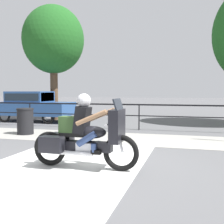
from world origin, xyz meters
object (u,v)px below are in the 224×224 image
object	(u,v)px
motorcycle	(85,135)
trash_bin	(25,121)
parked_car	(33,104)
tree_behind_car	(53,40)

from	to	relation	value
motorcycle	trash_bin	bearing A→B (deg)	133.97
motorcycle	trash_bin	xyz separation A→B (m)	(-3.80, 3.68, -0.20)
motorcycle	parked_car	world-z (taller)	parked_car
trash_bin	tree_behind_car	xyz separation A→B (m)	(-1.49, 5.20, 3.92)
parked_car	trash_bin	distance (m)	4.54
trash_bin	motorcycle	bearing A→B (deg)	-44.13
tree_behind_car	parked_car	bearing A→B (deg)	-117.59
parked_car	tree_behind_car	xyz separation A→B (m)	(0.63, 1.21, 3.50)
trash_bin	tree_behind_car	size ratio (longest dim) A/B	0.16
trash_bin	tree_behind_car	world-z (taller)	tree_behind_car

